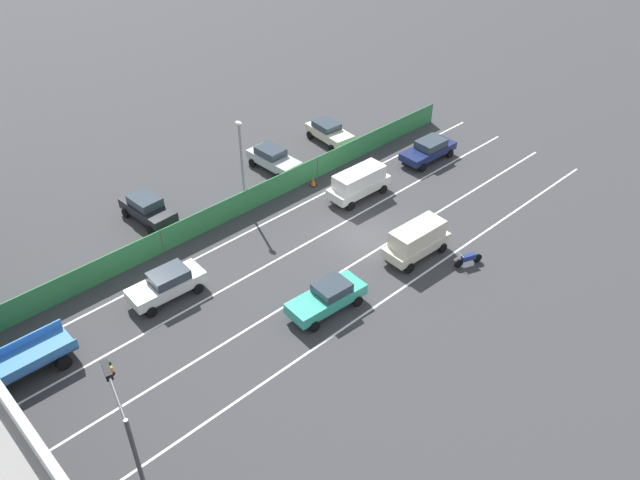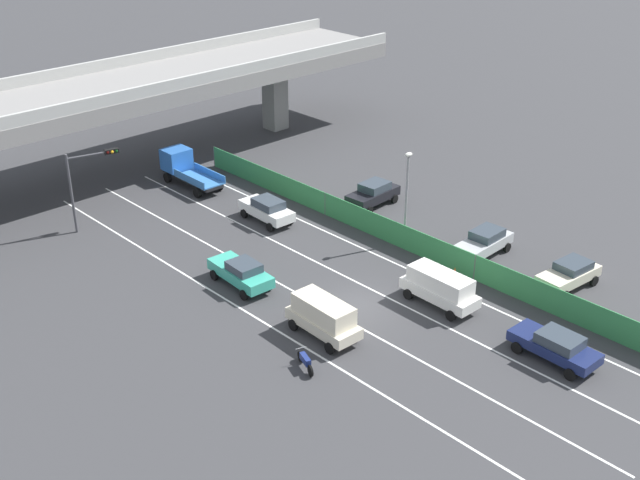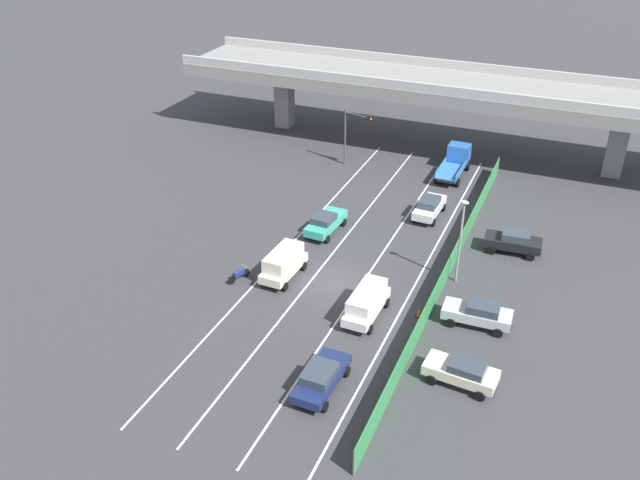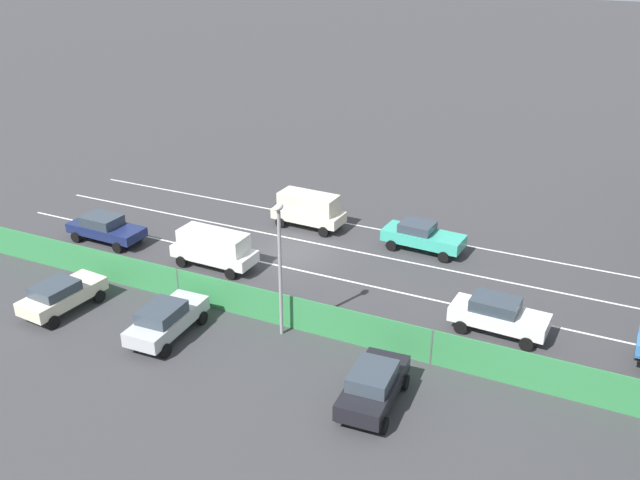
% 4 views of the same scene
% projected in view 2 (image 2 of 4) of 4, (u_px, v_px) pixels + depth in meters
% --- Properties ---
extents(ground_plane, '(300.00, 300.00, 0.00)m').
position_uv_depth(ground_plane, '(359.00, 304.00, 47.16)').
color(ground_plane, '#38383A').
extents(lane_line_left_edge, '(0.14, 43.61, 0.01)m').
position_uv_depth(lane_line_left_edge, '(247.00, 312.00, 46.36)').
color(lane_line_left_edge, silver).
rests_on(lane_line_left_edge, ground).
extents(lane_line_mid_left, '(0.14, 43.61, 0.01)m').
position_uv_depth(lane_line_mid_left, '(293.00, 291.00, 48.54)').
color(lane_line_mid_left, silver).
rests_on(lane_line_mid_left, ground).
extents(lane_line_mid_right, '(0.14, 43.61, 0.01)m').
position_uv_depth(lane_line_mid_right, '(335.00, 271.00, 50.72)').
color(lane_line_mid_right, silver).
rests_on(lane_line_mid_right, ground).
extents(lane_line_right_edge, '(0.14, 43.61, 0.01)m').
position_uv_depth(lane_line_right_edge, '(374.00, 253.00, 52.90)').
color(lane_line_right_edge, silver).
rests_on(lane_line_right_edge, ground).
extents(elevated_overpass, '(54.08, 9.35, 8.12)m').
position_uv_depth(elevated_overpass, '(103.00, 97.00, 62.24)').
color(elevated_overpass, gray).
rests_on(elevated_overpass, ground).
extents(green_fence, '(0.10, 39.71, 1.70)m').
position_uv_depth(green_fence, '(394.00, 233.00, 53.71)').
color(green_fence, '#338447').
rests_on(green_fence, ground).
extents(car_sedan_navy, '(2.15, 4.74, 1.60)m').
position_uv_depth(car_sedan_navy, '(556.00, 345.00, 41.75)').
color(car_sedan_navy, navy).
rests_on(car_sedan_navy, ground).
extents(car_van_white, '(2.06, 4.78, 2.08)m').
position_uv_depth(car_van_white, '(440.00, 286.00, 46.63)').
color(car_van_white, silver).
rests_on(car_van_white, ground).
extents(car_sedan_white, '(2.09, 4.51, 1.73)m').
position_uv_depth(car_sedan_white, '(267.00, 209.00, 56.92)').
color(car_sedan_white, white).
rests_on(car_sedan_white, ground).
extents(car_taxi_teal, '(2.22, 4.76, 1.66)m').
position_uv_depth(car_taxi_teal, '(241.00, 272.00, 48.75)').
color(car_taxi_teal, teal).
rests_on(car_taxi_teal, ground).
extents(car_van_cream, '(2.13, 4.50, 2.18)m').
position_uv_depth(car_van_cream, '(323.00, 316.00, 43.66)').
color(car_van_cream, beige).
rests_on(car_van_cream, ground).
extents(flatbed_truck_blue, '(2.32, 5.98, 2.53)m').
position_uv_depth(flatbed_truck_blue, '(184.00, 167.00, 63.24)').
color(flatbed_truck_blue, black).
rests_on(flatbed_truck_blue, ground).
extents(motorcycle, '(0.87, 1.86, 0.93)m').
position_uv_depth(motorcycle, '(305.00, 361.00, 41.23)').
color(motorcycle, black).
rests_on(motorcycle, ground).
extents(parked_sedan_cream, '(4.36, 2.32, 1.61)m').
position_uv_depth(parked_sedan_cream, '(569.00, 273.00, 48.61)').
color(parked_sedan_cream, beige).
rests_on(parked_sedan_cream, ground).
extents(parked_wagon_silver, '(4.50, 2.12, 1.71)m').
position_uv_depth(parked_wagon_silver, '(484.00, 242.00, 52.34)').
color(parked_wagon_silver, '#B2B5B7').
rests_on(parked_wagon_silver, ground).
extents(parked_sedan_dark, '(4.39, 2.24, 1.76)m').
position_uv_depth(parked_sedan_dark, '(373.00, 193.00, 59.45)').
color(parked_sedan_dark, black).
rests_on(parked_sedan_dark, ground).
extents(traffic_light, '(3.51, 1.18, 5.66)m').
position_uv_depth(traffic_light, '(87.00, 175.00, 54.54)').
color(traffic_light, '#47474C').
rests_on(traffic_light, ground).
extents(street_lamp, '(0.60, 0.36, 6.46)m').
position_uv_depth(street_lamp, '(407.00, 189.00, 52.46)').
color(street_lamp, gray).
rests_on(street_lamp, ground).
extents(traffic_cone, '(0.47, 0.47, 0.70)m').
position_uv_depth(traffic_cone, '(455.00, 273.00, 49.90)').
color(traffic_cone, orange).
rests_on(traffic_cone, ground).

